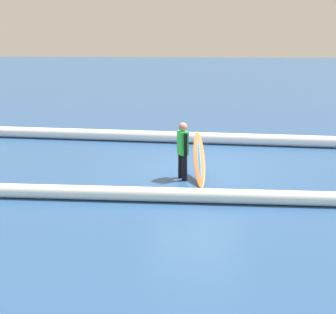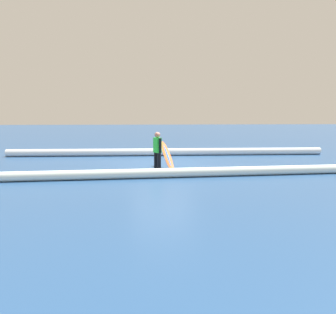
% 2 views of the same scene
% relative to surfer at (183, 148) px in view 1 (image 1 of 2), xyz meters
% --- Properties ---
extents(ground_plane, '(166.19, 166.19, 0.00)m').
position_rel_surfer_xyz_m(ground_plane, '(-0.30, -0.92, -0.81)').
color(ground_plane, navy).
extents(surfer, '(0.32, 0.58, 1.45)m').
position_rel_surfer_xyz_m(surfer, '(0.00, 0.00, 0.00)').
color(surfer, black).
rests_on(surfer, ground_plane).
extents(surfboard, '(0.50, 1.96, 1.05)m').
position_rel_surfer_xyz_m(surfboard, '(-0.41, -0.18, -0.30)').
color(surfboard, '#E55926').
rests_on(surfboard, ground_plane).
extents(wave_crest_foreground, '(16.74, 1.20, 0.39)m').
position_rel_surfer_xyz_m(wave_crest_foreground, '(-0.92, -4.49, -0.62)').
color(wave_crest_foreground, white).
rests_on(wave_crest_foreground, ground_plane).
extents(wave_crest_midground, '(23.97, 0.95, 0.32)m').
position_rel_surfer_xyz_m(wave_crest_midground, '(-2.48, 1.78, -0.65)').
color(wave_crest_midground, white).
rests_on(wave_crest_midground, ground_plane).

